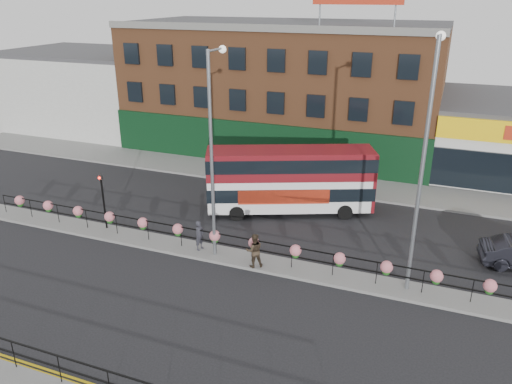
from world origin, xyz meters
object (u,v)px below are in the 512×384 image
(double_decker_bus, at_px, (291,174))
(pedestrian_a, at_px, (200,235))
(lamp_column_west, at_px, (213,139))
(pedestrian_b, at_px, (254,250))
(lamp_column_east, at_px, (425,148))

(double_decker_bus, height_order, pedestrian_a, double_decker_bus)
(pedestrian_a, bearing_deg, lamp_column_west, -72.99)
(double_decker_bus, distance_m, pedestrian_b, 7.21)
(lamp_column_west, height_order, lamp_column_east, lamp_column_east)
(pedestrian_a, height_order, lamp_column_east, lamp_column_east)
(pedestrian_a, xyz_separation_m, lamp_column_west, (0.93, 0.07, 5.17))
(lamp_column_west, bearing_deg, double_decker_bus, 73.69)
(pedestrian_a, distance_m, lamp_column_west, 5.25)
(lamp_column_west, distance_m, lamp_column_east, 9.38)
(pedestrian_b, height_order, lamp_column_east, lamp_column_east)
(pedestrian_b, xyz_separation_m, lamp_column_west, (-2.30, 0.66, 5.10))
(lamp_column_east, bearing_deg, double_decker_bus, 140.79)
(double_decker_bus, height_order, lamp_column_west, lamp_column_west)
(double_decker_bus, bearing_deg, pedestrian_a, -113.40)
(double_decker_bus, xyz_separation_m, lamp_column_west, (-1.87, -6.39, 3.67))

